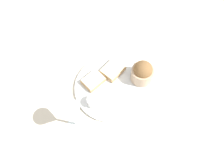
{
  "coord_description": "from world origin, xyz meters",
  "views": [
    {
      "loc": [
        -0.39,
        -0.16,
        0.82
      ],
      "look_at": [
        0.0,
        0.0,
        0.03
      ],
      "focal_mm": 35.0,
      "sensor_mm": 36.0,
      "label": 1
    }
  ],
  "objects_px": {
    "sauce_ramekin": "(93,101)",
    "wine_glass": "(71,113)",
    "salad_bowl": "(142,72)",
    "cheese_toast_far": "(93,80)",
    "cheese_toast_near": "(113,70)"
  },
  "relations": [
    {
      "from": "cheese_toast_far",
      "to": "wine_glass",
      "type": "bearing_deg",
      "value": -177.43
    },
    {
      "from": "cheese_toast_near",
      "to": "cheese_toast_far",
      "type": "xyz_separation_m",
      "value": [
        -0.08,
        0.06,
        0.0
      ]
    },
    {
      "from": "cheese_toast_near",
      "to": "salad_bowl",
      "type": "bearing_deg",
      "value": -83.61
    },
    {
      "from": "sauce_ramekin",
      "to": "wine_glass",
      "type": "bearing_deg",
      "value": 161.79
    },
    {
      "from": "cheese_toast_far",
      "to": "salad_bowl",
      "type": "bearing_deg",
      "value": -63.01
    },
    {
      "from": "salad_bowl",
      "to": "cheese_toast_far",
      "type": "height_order",
      "value": "salad_bowl"
    },
    {
      "from": "salad_bowl",
      "to": "cheese_toast_far",
      "type": "xyz_separation_m",
      "value": [
        -0.09,
        0.18,
        -0.03
      ]
    },
    {
      "from": "cheese_toast_near",
      "to": "wine_glass",
      "type": "height_order",
      "value": "wine_glass"
    },
    {
      "from": "salad_bowl",
      "to": "cheese_toast_far",
      "type": "distance_m",
      "value": 0.21
    },
    {
      "from": "sauce_ramekin",
      "to": "wine_glass",
      "type": "distance_m",
      "value": 0.13
    },
    {
      "from": "cheese_toast_near",
      "to": "wine_glass",
      "type": "bearing_deg",
      "value": 169.91
    },
    {
      "from": "cheese_toast_far",
      "to": "cheese_toast_near",
      "type": "bearing_deg",
      "value": -35.77
    },
    {
      "from": "sauce_ramekin",
      "to": "cheese_toast_near",
      "type": "xyz_separation_m",
      "value": [
        0.17,
        -0.01,
        -0.01
      ]
    },
    {
      "from": "sauce_ramekin",
      "to": "cheese_toast_far",
      "type": "height_order",
      "value": "sauce_ramekin"
    },
    {
      "from": "cheese_toast_near",
      "to": "cheese_toast_far",
      "type": "bearing_deg",
      "value": 144.23
    }
  ]
}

